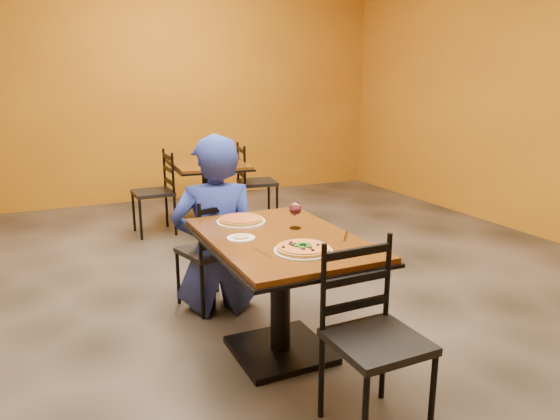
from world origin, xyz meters
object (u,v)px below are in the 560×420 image
chair_main_far (209,251)px  diner (216,224)px  side_plate (241,238)px  wine_glass (295,214)px  chair_second_left (153,193)px  pizza_far (241,219)px  chair_main_near (377,343)px  pizza_main (303,248)px  chair_second_right (257,183)px  plate_main (303,251)px  table_main (280,268)px  plate_far (241,222)px  table_second (207,179)px

chair_main_far → diner: 0.23m
diner → side_plate: diner is taller
diner → wine_glass: diner is taller
chair_second_left → pizza_far: size_ratio=3.17×
chair_main_near → pizza_main: 0.62m
chair_second_right → wine_glass: (-0.89, -2.76, 0.38)m
chair_second_left → pizza_main: bearing=1.5°
plate_main → side_plate: 0.41m
diner → side_plate: bearing=95.7°
chair_main_near → pizza_far: chair_main_near is taller
wine_glass → diner: bearing=112.8°
chair_second_right → side_plate: size_ratio=5.70×
table_main → plate_main: size_ratio=3.97×
chair_second_left → pizza_far: bearing=0.1°
diner → plate_main: 1.11m
chair_main_far → table_main: bearing=86.5°
plate_main → plate_far: size_ratio=1.00×
chair_second_left → pizza_main: 3.19m
pizza_main → chair_second_right: bearing=71.7°
side_plate → pizza_far: bearing=69.2°
table_main → pizza_main: (-0.01, -0.30, 0.21)m
chair_main_near → plate_main: size_ratio=2.92×
chair_main_near → table_main: bearing=96.8°
table_main → chair_main_near: (0.11, -0.82, -0.10)m
pizza_main → chair_second_left: bearing=92.9°
chair_second_left → wine_glass: wine_glass is taller
pizza_main → side_plate: (-0.22, 0.35, -0.02)m
plate_main → pizza_main: size_ratio=1.09×
pizza_main → wine_glass: (0.16, 0.41, 0.07)m
plate_far → side_plate: same height
table_main → chair_second_left: 2.88m
table_second → diner: diner is taller
chair_second_left → pizza_main: chair_second_left is taller
chair_main_far → plate_main: 1.22m
chair_second_right → plate_main: bearing=170.5°
chair_second_left → diner: bearing=-0.6°
table_second → plate_far: plate_far is taller
plate_main → pizza_main: pizza_main is taller
diner → wine_glass: (0.29, -0.68, 0.20)m
table_second → pizza_main: pizza_main is taller
pizza_main → side_plate: pizza_main is taller
plate_main → chair_main_near: bearing=-77.2°
chair_main_near → side_plate: 0.98m
diner → pizza_far: bearing=107.1°
chair_main_near → plate_far: 1.25m
chair_second_left → pizza_far: (0.06, -2.50, 0.33)m
table_main → chair_main_far: bearing=101.5°
chair_main_near → wine_glass: bearing=86.7°
table_second → diner: (-0.57, -2.08, 0.08)m
chair_second_left → plate_far: chair_second_left is taller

